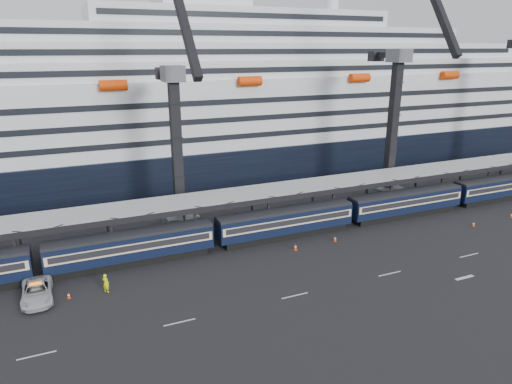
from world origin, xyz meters
TOP-DOWN VIEW (x-y plane):
  - ground at (0.00, 0.00)m, footprint 260.00×260.00m
  - lane_markings at (8.15, -5.23)m, footprint 111.00×4.27m
  - train at (-4.65, 10.00)m, footprint 133.05×3.00m
  - canopy at (0.00, 14.00)m, footprint 130.00×6.25m
  - cruise_ship at (-1.08, 45.99)m, footprint 214.09×28.84m
  - crane_dark_near at (-20.00, 18.59)m, footprint 4.50×17.75m
  - crane_dark_mid at (15.00, 17.59)m, footprint 4.50×18.24m
  - pickup_truck at (-38.11, 5.57)m, footprint 2.95×6.25m
  - worker at (-31.58, 4.38)m, footprint 0.88×0.88m
  - traffic_cone_a at (-35.23, 4.62)m, footprint 0.34×0.34m
  - traffic_cone_b at (-37.82, 4.53)m, footprint 0.39×0.39m
  - traffic_cone_c at (-8.75, 5.76)m, footprint 0.41×0.41m
  - traffic_cone_d at (-2.75, 6.06)m, footprint 0.39×0.39m
  - traffic_cone_e at (18.17, 2.79)m, footprint 0.38×0.38m
  - traffic_cone_f at (26.21, 3.18)m, footprint 0.36×0.36m

SIDE VIEW (x-z plane):
  - ground at x=0.00m, z-range 0.00..0.00m
  - lane_markings at x=8.15m, z-range 0.00..0.02m
  - traffic_cone_a at x=-35.23m, z-range 0.00..0.67m
  - traffic_cone_f at x=26.21m, z-range 0.00..0.71m
  - traffic_cone_e at x=18.17m, z-range 0.00..0.75m
  - traffic_cone_d at x=-2.75m, z-range 0.00..0.77m
  - traffic_cone_b at x=-37.82m, z-range -0.01..0.78m
  - traffic_cone_c at x=-8.75m, z-range -0.01..0.82m
  - pickup_truck at x=-38.11m, z-range 0.00..1.73m
  - worker at x=-31.58m, z-range 0.00..2.05m
  - train at x=-4.65m, z-range 0.18..4.23m
  - canopy at x=0.00m, z-range 2.49..8.01m
  - crane_dark_near at x=-20.00m, z-range -5.61..29.47m
  - cruise_ship at x=-1.08m, z-range -4.66..29.34m
  - crane_dark_mid at x=15.00m, z-range -6.46..33.18m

